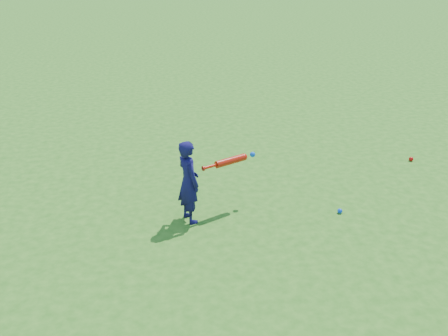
# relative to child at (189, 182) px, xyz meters

# --- Properties ---
(ground) EXTENTS (80.00, 80.00, 0.00)m
(ground) POSITION_rel_child_xyz_m (-0.09, 0.37, -0.50)
(ground) COLOR #2D711A
(ground) RESTS_ON ground
(child) EXTENTS (0.36, 0.43, 1.00)m
(child) POSITION_rel_child_xyz_m (0.00, 0.00, 0.00)
(child) COLOR #13104B
(child) RESTS_ON ground
(ground_ball_red) EXTENTS (0.07, 0.07, 0.07)m
(ground_ball_red) POSITION_rel_child_xyz_m (3.44, 1.31, -0.47)
(ground_ball_red) COLOR red
(ground_ball_red) RESTS_ON ground
(ground_ball_blue) EXTENTS (0.06, 0.06, 0.06)m
(ground_ball_blue) POSITION_rel_child_xyz_m (1.82, -0.09, -0.47)
(ground_ball_blue) COLOR blue
(ground_ball_blue) RESTS_ON ground
(bat_swing) EXTENTS (0.69, 0.40, 0.09)m
(bat_swing) POSITION_rel_child_xyz_m (0.55, 0.23, 0.14)
(bat_swing) COLOR red
(bat_swing) RESTS_ON ground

